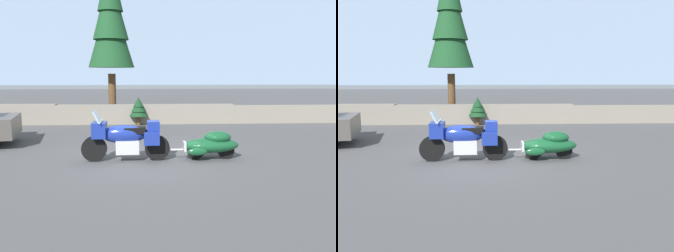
% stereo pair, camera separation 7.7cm
% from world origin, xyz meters
% --- Properties ---
extents(ground_plane, '(80.00, 80.00, 0.00)m').
position_xyz_m(ground_plane, '(0.00, 0.00, 0.00)').
color(ground_plane, '#4C4C4F').
extents(stone_guard_wall, '(24.00, 0.58, 0.91)m').
position_xyz_m(stone_guard_wall, '(-0.37, 6.27, 0.43)').
color(stone_guard_wall, gray).
rests_on(stone_guard_wall, ground).
extents(distant_ridgeline, '(240.00, 80.00, 16.00)m').
position_xyz_m(distant_ridgeline, '(0.00, 96.26, 8.00)').
color(distant_ridgeline, '#7F93AD').
rests_on(distant_ridgeline, ground).
extents(touring_motorcycle, '(2.31, 0.77, 1.33)m').
position_xyz_m(touring_motorcycle, '(-0.48, -0.42, 0.62)').
color(touring_motorcycle, black).
rests_on(touring_motorcycle, ground).
extents(car_shaped_trailer, '(2.21, 0.79, 0.76)m').
position_xyz_m(car_shaped_trailer, '(1.80, -0.37, 0.41)').
color(car_shaped_trailer, black).
rests_on(car_shaped_trailer, ground).
extents(pine_tree_tall, '(2.17, 2.17, 7.80)m').
position_xyz_m(pine_tree_tall, '(-1.63, 7.49, 4.88)').
color(pine_tree_tall, brown).
rests_on(pine_tree_tall, ground).
extents(pine_sapling_near, '(0.82, 0.82, 1.25)m').
position_xyz_m(pine_sapling_near, '(-0.32, 5.84, 0.78)').
color(pine_sapling_near, brown).
rests_on(pine_sapling_near, ground).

